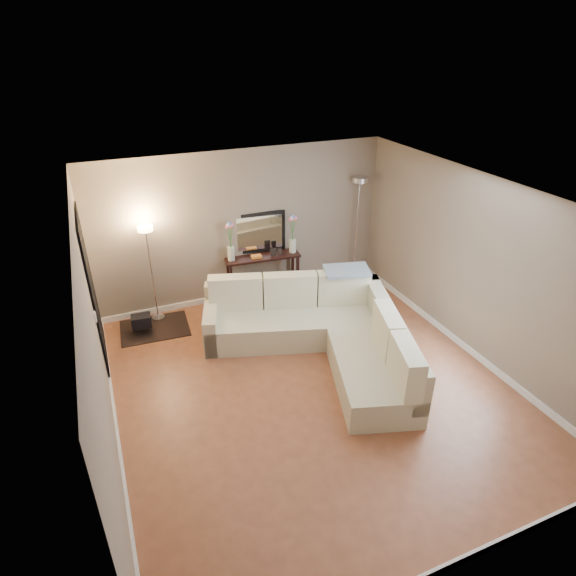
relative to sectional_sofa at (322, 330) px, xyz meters
name	(u,v)px	position (x,y,z in m)	size (l,w,h in m)	color
floor	(311,386)	(-0.49, -0.69, -0.36)	(5.00, 5.50, 0.01)	#985637
ceiling	(316,198)	(-0.49, -0.69, 2.25)	(5.00, 5.50, 0.01)	white
wall_back	(243,227)	(-0.49, 2.07, 0.94)	(5.00, 0.02, 2.60)	gray
wall_front	(471,471)	(-0.49, -3.45, 0.94)	(5.00, 0.02, 2.60)	gray
wall_left	(95,348)	(-3.00, -0.69, 0.94)	(0.02, 5.50, 2.60)	gray
wall_right	(476,268)	(2.02, -0.69, 0.94)	(0.02, 5.50, 2.60)	gray
baseboard_back	(247,293)	(-0.49, 2.04, -0.31)	(5.00, 0.03, 0.10)	white
baseboard_front	(443,569)	(-0.49, -3.43, -0.31)	(5.00, 0.03, 0.10)	white
baseboard_left	(118,436)	(-2.98, -0.69, -0.31)	(0.03, 5.50, 0.10)	white
baseboard_right	(459,342)	(1.99, -0.69, -0.31)	(0.03, 5.50, 0.10)	white
doorway	(93,292)	(-2.97, 1.01, 0.74)	(0.02, 1.20, 2.20)	black
switch_plate	(95,317)	(-2.97, 0.16, 0.84)	(0.02, 0.08, 0.12)	white
sectional_sofa	(322,330)	(0.00, 0.00, 0.00)	(2.88, 3.30, 0.96)	beige
throw_blanket	(347,271)	(0.65, 0.50, 0.61)	(0.69, 0.40, 0.05)	#7F94A3
console_table	(259,275)	(-0.31, 1.89, 0.09)	(1.31, 0.45, 0.79)	black
leaning_mirror	(260,233)	(-0.21, 2.05, 0.81)	(0.91, 0.12, 0.71)	black
table_decor	(263,255)	(-0.23, 1.85, 0.47)	(0.55, 0.13, 0.13)	orange
flower_vase_left	(231,244)	(-0.77, 1.93, 0.73)	(0.15, 0.13, 0.68)	silver
flower_vase_right	(293,237)	(0.32, 1.84, 0.73)	(0.15, 0.13, 0.68)	silver
floor_lamp_lit	(149,255)	(-2.10, 1.86, 0.79)	(0.24, 0.24, 1.62)	silver
floor_lamp_unlit	(358,209)	(1.63, 1.91, 1.03)	(0.35, 0.35, 1.97)	silver
charcoal_rug	(155,328)	(-2.21, 1.56, -0.35)	(1.06, 0.79, 0.01)	black
black_bag	(141,321)	(-2.39, 1.50, -0.14)	(0.30, 0.21, 0.19)	black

